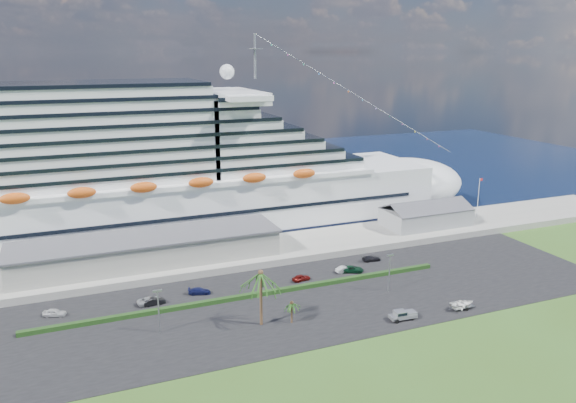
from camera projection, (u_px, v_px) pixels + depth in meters
name	position (u px, v px, depth m)	size (l,w,h in m)	color
ground	(319.00, 325.00, 104.40)	(420.00, 420.00, 0.00)	#35521B
asphalt_lot	(296.00, 301.00, 114.23)	(140.00, 38.00, 0.12)	black
wharf	(251.00, 252.00, 139.97)	(240.00, 20.00, 1.80)	gray
water	(178.00, 181.00, 220.74)	(420.00, 160.00, 0.02)	black
cruise_ship	(145.00, 178.00, 149.53)	(191.00, 38.00, 54.00)	silver
terminal_building	(148.00, 249.00, 129.80)	(61.00, 15.00, 6.30)	gray
port_shed	(426.00, 216.00, 158.00)	(24.00, 12.31, 7.37)	gray
flagpole	(478.00, 197.00, 163.57)	(1.08, 0.16, 12.00)	silver
hedge	(251.00, 295.00, 115.66)	(88.00, 1.10, 0.90)	black
lamp_post_left	(158.00, 306.00, 99.99)	(1.60, 0.35, 8.27)	gray
lamp_post_right	(390.00, 268.00, 117.46)	(1.60, 0.35, 8.27)	gray
palm_tall	(261.00, 279.00, 101.97)	(8.82, 8.82, 11.13)	#47301E
palm_short	(292.00, 305.00, 104.05)	(3.53, 3.53, 4.56)	#47301E
parked_car_0	(54.00, 313.00, 107.37)	(1.72, 4.28, 1.46)	silver
parked_car_1	(154.00, 301.00, 112.26)	(1.51, 4.34, 1.43)	black
parked_car_2	(150.00, 301.00, 112.55)	(2.39, 5.17, 1.44)	#9EA2A6
parked_car_3	(199.00, 291.00, 117.25)	(1.88, 4.62, 1.34)	#161A4D
parked_car_4	(301.00, 278.00, 124.03)	(1.67, 4.15, 1.41)	#5F0F0C
parked_car_5	(345.00, 269.00, 128.93)	(1.52, 4.36, 1.44)	#A5A9AD
parked_car_6	(352.00, 269.00, 128.94)	(2.40, 5.19, 1.44)	#0D361F
parked_car_7	(371.00, 258.00, 135.74)	(1.86, 4.58, 1.33)	black
pickup_truck	(403.00, 315.00, 105.90)	(5.46, 2.29, 1.89)	black
boat_trailer	(463.00, 304.00, 110.18)	(5.95, 3.85, 1.71)	gray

